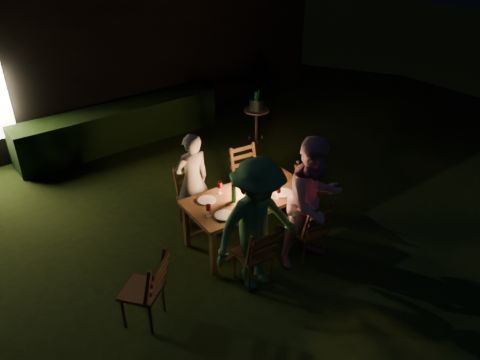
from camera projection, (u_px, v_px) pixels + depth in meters
garden_envelope at (89, 41)px, 10.85m from camera, size 40.00×40.00×3.20m
dining_table at (249, 200)px, 6.56m from camera, size 1.84×1.00×0.74m
chair_near_left at (254, 263)px, 5.98m from camera, size 0.46×0.49×0.96m
chair_near_right at (307, 239)px, 6.41m from camera, size 0.47×0.49×0.95m
chair_far_left at (195, 207)px, 7.08m from camera, size 0.47×0.50×0.98m
chair_far_right at (249, 188)px, 7.56m from camera, size 0.50×0.53×1.02m
chair_end at (313, 198)px, 7.35m from camera, size 0.51×0.49×0.92m
chair_spare at (145, 300)px, 5.39m from camera, size 0.63×0.64×0.99m
person_house_side at (192, 180)px, 6.89m from camera, size 0.56×0.39×1.49m
person_opp_right at (313, 202)px, 6.06m from camera, size 0.93×0.75×1.83m
person_opp_left at (257, 226)px, 5.64m from camera, size 1.20×0.74×1.80m
lantern at (250, 184)px, 6.50m from camera, size 0.16×0.16×0.35m
plate_far_left at (207, 200)px, 6.41m from camera, size 0.25×0.25×0.01m
plate_near_left at (224, 215)px, 6.09m from camera, size 0.25×0.25×0.01m
plate_far_right at (265, 180)px, 6.89m from camera, size 0.25×0.25×0.01m
plate_near_right at (284, 193)px, 6.58m from camera, size 0.25×0.25×0.01m
wineglass_a at (220, 188)px, 6.53m from camera, size 0.06×0.06×0.18m
wineglass_b at (209, 211)px, 6.04m from camera, size 0.06×0.06×0.18m
wineglass_c at (278, 193)px, 6.42m from camera, size 0.06×0.06×0.18m
wineglass_d at (276, 173)px, 6.91m from camera, size 0.06×0.06×0.18m
wineglass_e at (256, 202)px, 6.21m from camera, size 0.06×0.06×0.18m
bottle_table at (234, 193)px, 6.33m from camera, size 0.07×0.07×0.28m
napkin_left at (253, 209)px, 6.22m from camera, size 0.18×0.14×0.01m
napkin_right at (293, 193)px, 6.57m from camera, size 0.18×0.14×0.01m
phone at (223, 220)px, 6.00m from camera, size 0.14×0.07×0.01m
side_table at (257, 113)px, 9.54m from camera, size 0.51×0.51×0.69m
ice_bucket at (257, 104)px, 9.45m from camera, size 0.30×0.30×0.22m
bottle_bucket_a at (256, 103)px, 9.37m from camera, size 0.07×0.07×0.32m
bottle_bucket_b at (257, 101)px, 9.48m from camera, size 0.07×0.07×0.32m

